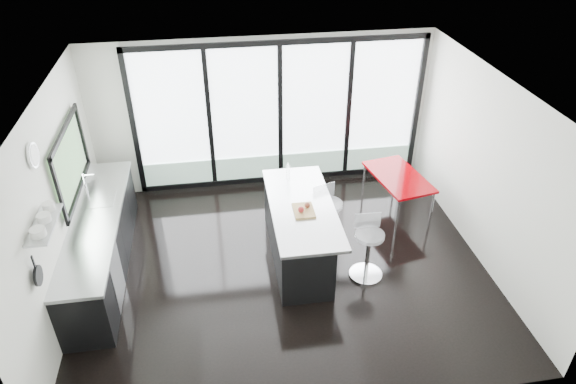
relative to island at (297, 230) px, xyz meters
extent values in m
cube|color=black|center=(-0.23, -0.26, -0.46)|extent=(6.00, 5.00, 0.00)
cube|color=white|center=(-0.23, -0.26, 2.34)|extent=(6.00, 5.00, 0.00)
cube|color=silver|center=(-0.23, 2.24, 0.94)|extent=(6.00, 0.00, 2.80)
cube|color=white|center=(0.07, 2.21, 0.94)|extent=(5.00, 0.02, 2.50)
cube|color=gray|center=(0.07, 2.17, -0.09)|extent=(5.00, 0.02, 0.44)
cube|color=black|center=(-1.18, 2.17, 0.94)|extent=(0.08, 0.04, 2.50)
cube|color=black|center=(0.07, 2.17, 0.94)|extent=(0.08, 0.04, 2.50)
cube|color=black|center=(1.32, 2.17, 0.94)|extent=(0.08, 0.04, 2.50)
cube|color=silver|center=(-0.23, -2.76, 0.94)|extent=(6.00, 0.00, 2.80)
cube|color=silver|center=(-3.23, -0.26, 0.94)|extent=(0.00, 5.00, 2.80)
cube|color=#50764C|center=(-3.20, 0.64, 1.14)|extent=(0.02, 1.60, 0.90)
cube|color=#AAADAF|center=(-3.10, -1.11, 1.29)|extent=(0.25, 0.80, 0.03)
cylinder|color=white|center=(-3.20, -0.56, 1.89)|extent=(0.04, 0.30, 0.30)
cylinder|color=black|center=(-3.17, -1.51, 0.89)|extent=(0.03, 0.24, 0.24)
cube|color=silver|center=(2.77, -0.26, 0.94)|extent=(0.00, 5.00, 2.80)
cube|color=black|center=(-2.91, 0.14, -0.03)|extent=(0.65, 3.20, 0.87)
cube|color=#AAADAF|center=(-2.91, 0.14, 0.43)|extent=(0.69, 3.24, 0.05)
cube|color=#AAADAF|center=(-2.91, 0.64, 0.43)|extent=(0.45, 0.48, 0.06)
cylinder|color=silver|center=(-3.06, 0.64, 0.68)|extent=(0.02, 0.02, 0.44)
cube|color=#AAADAF|center=(-2.59, -0.61, -0.04)|extent=(0.03, 0.60, 0.80)
cube|color=black|center=(-0.01, 0.00, -0.03)|extent=(0.77, 2.19, 0.86)
cube|color=#AAADAF|center=(0.07, 0.00, 0.42)|extent=(0.96, 2.25, 0.05)
cube|color=tan|center=(0.07, -0.15, 0.46)|extent=(0.30, 0.40, 0.03)
sphere|color=maroon|center=(0.02, -0.20, 0.52)|extent=(0.09, 0.09, 0.09)
sphere|color=brown|center=(0.13, -0.10, 0.52)|extent=(0.08, 0.08, 0.08)
cylinder|color=silver|center=(-0.02, 0.74, 0.59)|extent=(0.07, 0.07, 0.28)
cylinder|color=silver|center=(0.93, -0.64, -0.08)|extent=(0.51, 0.51, 0.78)
cylinder|color=silver|center=(0.54, 0.20, -0.07)|extent=(0.62, 0.62, 0.78)
cube|color=#800005|center=(1.92, 0.92, -0.11)|extent=(0.97, 1.42, 0.70)
camera|label=1|loc=(-1.11, -6.14, 4.74)|focal=32.00mm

